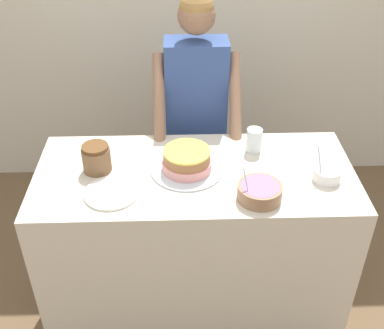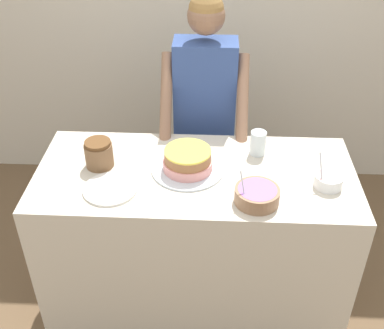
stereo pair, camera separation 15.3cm
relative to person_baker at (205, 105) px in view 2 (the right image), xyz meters
name	(u,v)px [view 2 (the right image)]	position (x,y,z in m)	size (l,w,h in m)	color
wall_back	(205,13)	(-0.03, 0.81, 0.27)	(10.00, 0.05, 2.60)	beige
counter	(195,243)	(-0.03, -0.57, -0.55)	(1.58, 0.70, 0.96)	beige
person_baker	(205,105)	(0.00, 0.00, 0.00)	(0.48, 0.45, 1.67)	#2D2D38
cake	(188,161)	(-0.07, -0.56, -0.02)	(0.36, 0.36, 0.12)	silver
frosting_bowl_pink	(328,180)	(0.60, -0.65, -0.04)	(0.13, 0.13, 0.17)	white
frosting_bowl_purple	(257,195)	(0.26, -0.79, -0.03)	(0.20, 0.20, 0.17)	#936B4C
drinking_glass	(258,143)	(0.28, -0.39, -0.01)	(0.08, 0.08, 0.13)	silver
ceramic_plate	(110,189)	(-0.42, -0.73, -0.06)	(0.25, 0.25, 0.01)	white
stoneware_jar	(99,154)	(-0.51, -0.54, 0.00)	(0.14, 0.14, 0.14)	brown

